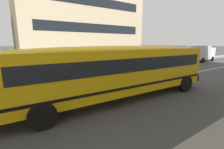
# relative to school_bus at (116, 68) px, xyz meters

# --- Properties ---
(ground_plane) EXTENTS (400.00, 400.00, 0.00)m
(ground_plane) POSITION_rel_school_bus_xyz_m (0.97, 1.82, -1.84)
(ground_plane) COLOR #424244
(sidewalk_far) EXTENTS (120.00, 3.00, 0.01)m
(sidewalk_far) POSITION_rel_school_bus_xyz_m (0.97, 9.80, -1.83)
(sidewalk_far) COLOR gray
(sidewalk_far) RESTS_ON ground_plane
(lane_centreline) EXTENTS (110.00, 0.16, 0.01)m
(lane_centreline) POSITION_rel_school_bus_xyz_m (0.97, 1.82, -1.83)
(lane_centreline) COLOR silver
(lane_centreline) RESTS_ON ground_plane
(school_bus) EXTENTS (13.92, 3.59, 3.09)m
(school_bus) POSITION_rel_school_bus_xyz_m (0.00, 0.00, 0.00)
(school_bus) COLOR yellow
(school_bus) RESTS_ON ground_plane
(parked_car_teal_near_corner) EXTENTS (3.91, 1.90, 1.64)m
(parked_car_teal_near_corner) POSITION_rel_school_bus_xyz_m (8.81, 7.26, -0.99)
(parked_car_teal_near_corner) COLOR #195B66
(parked_car_teal_near_corner) RESTS_ON ground_plane
(box_truck) EXTENTS (6.07, 2.53, 2.82)m
(box_truck) POSITION_rel_school_bus_xyz_m (23.63, 7.05, -0.30)
(box_truck) COLOR silver
(box_truck) RESTS_ON ground_plane
(apartment_block_far_centre) EXTENTS (16.99, 12.32, 16.50)m
(apartment_block_far_centre) POSITION_rel_school_bus_xyz_m (4.59, 17.44, 6.41)
(apartment_block_far_centre) COLOR #C6B28E
(apartment_block_far_centre) RESTS_ON ground_plane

